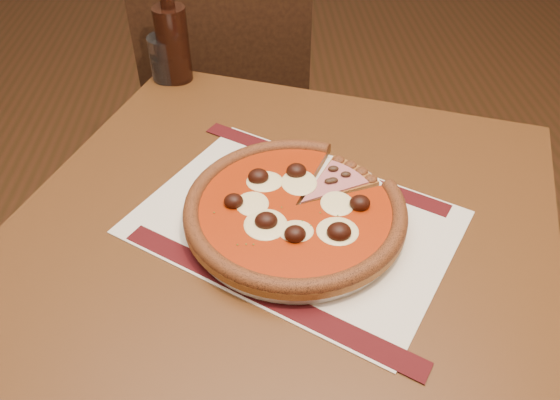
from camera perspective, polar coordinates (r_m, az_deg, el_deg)
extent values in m
cube|color=#502B17|center=(1.68, -13.38, -12.84)|extent=(5.00, 6.00, 0.02)
cube|color=brown|center=(0.84, 0.07, -3.48)|extent=(1.03, 1.03, 0.04)
cylinder|color=brown|center=(1.43, -9.12, -1.77)|extent=(0.05, 0.05, 0.71)
cylinder|color=brown|center=(1.34, 19.36, -7.86)|extent=(0.05, 0.05, 0.71)
cube|color=black|center=(1.68, -5.56, 9.07)|extent=(0.45, 0.45, 0.04)
cylinder|color=black|center=(1.97, -0.20, 6.68)|extent=(0.04, 0.04, 0.41)
cylinder|color=black|center=(1.96, -10.72, 5.78)|extent=(0.04, 0.04, 0.41)
cylinder|color=black|center=(1.69, 1.40, -0.18)|extent=(0.04, 0.04, 0.41)
cylinder|color=black|center=(1.68, -10.81, -1.26)|extent=(0.04, 0.04, 0.41)
cube|color=black|center=(1.40, -5.72, 13.31)|extent=(0.42, 0.07, 0.44)
cube|color=white|center=(0.82, 1.54, -2.33)|extent=(0.56, 0.52, 0.00)
cylinder|color=white|center=(0.82, 1.56, -1.82)|extent=(0.31, 0.31, 0.02)
cylinder|color=#A75E28|center=(0.81, 1.57, -1.04)|extent=(0.33, 0.33, 0.01)
torus|color=brown|center=(0.80, 1.58, -0.72)|extent=(0.33, 0.33, 0.02)
cylinder|color=#952B07|center=(0.80, 1.58, -0.67)|extent=(0.29, 0.29, 0.00)
ellipsoid|color=#FFF2AB|center=(0.84, 1.98, 1.82)|extent=(0.05, 0.05, 0.01)
ellipsoid|color=#FFF2AB|center=(0.85, -1.93, 2.35)|extent=(0.05, 0.05, 0.01)
ellipsoid|color=#FFF2AB|center=(0.80, -1.98, -0.27)|extent=(0.05, 0.05, 0.01)
ellipsoid|color=#FFF2AB|center=(0.76, -2.72, -3.17)|extent=(0.05, 0.05, 0.01)
ellipsoid|color=#FFF2AB|center=(0.76, 1.69, -2.92)|extent=(0.05, 0.05, 0.01)
ellipsoid|color=#FFF2AB|center=(0.76, 6.09, -3.13)|extent=(0.05, 0.05, 0.01)
ellipsoid|color=#FFF2AB|center=(0.81, 5.13, -0.25)|extent=(0.05, 0.05, 0.01)
ellipsoid|color=black|center=(0.84, 1.71, 3.02)|extent=(0.03, 0.03, 0.02)
ellipsoid|color=black|center=(0.84, -2.64, 3.28)|extent=(0.03, 0.03, 0.02)
ellipsoid|color=black|center=(0.79, -2.73, 0.43)|extent=(0.03, 0.03, 0.02)
ellipsoid|color=black|center=(0.75, -3.34, -2.77)|extent=(0.03, 0.03, 0.02)
ellipsoid|color=black|center=(0.75, 1.59, -2.68)|extent=(0.03, 0.03, 0.02)
ellipsoid|color=black|center=(0.75, 6.52, -2.92)|extent=(0.03, 0.03, 0.02)
ellipsoid|color=black|center=(0.79, 5.94, 0.30)|extent=(0.03, 0.03, 0.02)
ellipsoid|color=#311D12|center=(0.83, 5.06, 1.19)|extent=(0.02, 0.01, 0.01)
ellipsoid|color=#311D12|center=(0.85, 6.73, 2.52)|extent=(0.02, 0.01, 0.01)
ellipsoid|color=#311D12|center=(0.83, 4.44, 1.64)|extent=(0.02, 0.01, 0.01)
ellipsoid|color=#311D12|center=(0.87, 5.48, 3.19)|extent=(0.02, 0.01, 0.01)
cylinder|color=white|center=(1.19, -11.65, 14.36)|extent=(0.09, 0.09, 0.09)
cylinder|color=#34150D|center=(1.17, -11.10, 15.64)|extent=(0.07, 0.07, 0.15)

